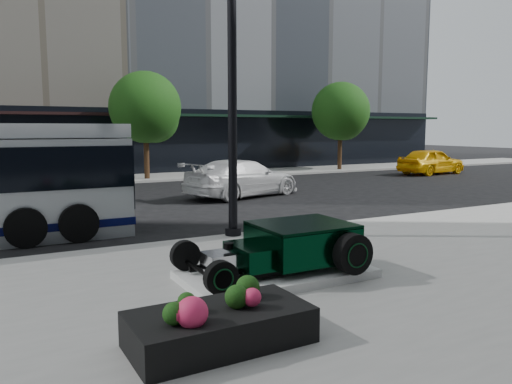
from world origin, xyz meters
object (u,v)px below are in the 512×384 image
flower_planter (220,324)px  yellow_taxi (431,161)px  lamppost (232,98)px  white_sedan (243,178)px  hot_rod (292,245)px

flower_planter → yellow_taxi: (21.65, 16.38, 0.41)m
yellow_taxi → lamppost: bearing=114.2°
white_sedan → yellow_taxi: size_ratio=1.13×
lamppost → yellow_taxi: 21.68m
lamppost → yellow_taxi: lamppost is taller
lamppost → flower_planter: lamppost is taller
lamppost → white_sedan: size_ratio=1.40×
white_sedan → yellow_taxi: yellow_taxi is taller
flower_planter → yellow_taxi: yellow_taxi is taller
flower_planter → lamppost: bearing=62.7°
white_sedan → yellow_taxi: 15.22m
hot_rod → yellow_taxi: yellow_taxi is taller
lamppost → white_sedan: (3.89, 7.11, -2.78)m
hot_rod → white_sedan: white_sedan is taller
hot_rod → yellow_taxi: (19.26, 14.31, 0.10)m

